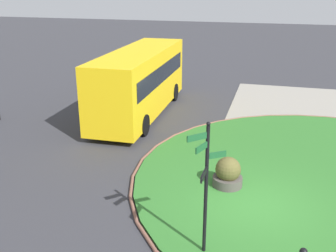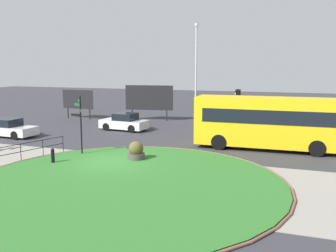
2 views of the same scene
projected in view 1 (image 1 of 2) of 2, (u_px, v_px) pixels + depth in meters
The scene contains 5 objects.
ground at pixel (254, 207), 12.43m from camera, with size 120.00×120.00×0.00m, color #333338.
sidewalk_paving at pixel (322, 216), 11.93m from camera, with size 32.00×8.02×0.02m, color gray.
signpost_directional at pixel (206, 182), 9.54m from camera, with size 0.98×0.83×3.63m.
bus_yellow at pixel (140, 81), 20.58m from camera, with size 9.32×2.63×3.37m.
planter_near_signpost at pixel (228, 175), 13.41m from camera, with size 1.01×1.01×1.13m.
Camera 1 is at (-11.14, -0.25, 6.64)m, focal length 42.50 mm.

